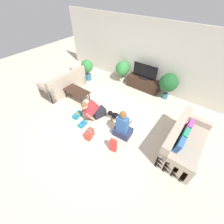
# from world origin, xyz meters

# --- Properties ---
(ground_plane) EXTENTS (16.00, 16.00, 0.00)m
(ground_plane) POSITION_xyz_m (0.00, 0.00, 0.00)
(ground_plane) COLOR beige
(wall_back) EXTENTS (8.40, 0.06, 2.60)m
(wall_back) POSITION_xyz_m (0.00, 2.63, 1.30)
(wall_back) COLOR beige
(wall_back) RESTS_ON ground_plane
(sofa_left) EXTENTS (0.82, 1.79, 0.86)m
(sofa_left) POSITION_xyz_m (-2.44, 0.25, 0.31)
(sofa_left) COLOR tan
(sofa_left) RESTS_ON ground_plane
(sofa_right) EXTENTS (0.82, 1.79, 0.86)m
(sofa_right) POSITION_xyz_m (2.44, 0.26, 0.31)
(sofa_right) COLOR tan
(sofa_right) RESTS_ON ground_plane
(coffee_table) EXTENTS (1.02, 0.51, 0.41)m
(coffee_table) POSITION_xyz_m (-1.57, 0.15, 0.36)
(coffee_table) COLOR #382319
(coffee_table) RESTS_ON ground_plane
(tv_console) EXTENTS (1.37, 0.43, 0.50)m
(tv_console) POSITION_xyz_m (0.10, 2.35, 0.25)
(tv_console) COLOR #382319
(tv_console) RESTS_ON ground_plane
(tv) EXTENTS (1.02, 0.20, 0.60)m
(tv) POSITION_xyz_m (0.10, 2.35, 0.76)
(tv) COLOR black
(tv) RESTS_ON tv_console
(potted_plant_back_right) EXTENTS (0.68, 0.68, 1.04)m
(potted_plant_back_right) POSITION_xyz_m (1.14, 2.30, 0.68)
(potted_plant_back_right) COLOR #336B84
(potted_plant_back_right) RESTS_ON ground_plane
(potted_plant_back_left) EXTENTS (0.61, 0.61, 0.95)m
(potted_plant_back_left) POSITION_xyz_m (-0.93, 2.30, 0.62)
(potted_plant_back_left) COLOR beige
(potted_plant_back_left) RESTS_ON ground_plane
(potted_plant_corner_left) EXTENTS (0.54, 0.54, 0.94)m
(potted_plant_corner_left) POSITION_xyz_m (-2.29, 1.50, 0.60)
(potted_plant_corner_left) COLOR #336B84
(potted_plant_corner_left) RESTS_ON ground_plane
(person_kneeling) EXTENTS (0.53, 0.83, 0.80)m
(person_kneeling) POSITION_xyz_m (-0.36, -0.27, 0.36)
(person_kneeling) COLOR #23232D
(person_kneeling) RESTS_ON ground_plane
(person_sitting) EXTENTS (0.55, 0.50, 0.99)m
(person_sitting) POSITION_xyz_m (0.84, -0.29, 0.36)
(person_sitting) COLOR #283351
(person_sitting) RESTS_ON ground_plane
(dog) EXTENTS (0.50, 0.26, 0.34)m
(dog) POSITION_xyz_m (0.24, 0.08, 0.22)
(dog) COLOR black
(dog) RESTS_ON ground_plane
(gift_box_a) EXTENTS (0.19, 0.29, 0.16)m
(gift_box_a) POSITION_xyz_m (-0.42, -0.74, 0.05)
(gift_box_a) COLOR teal
(gift_box_a) RESTS_ON ground_plane
(gift_box_b) EXTENTS (0.22, 0.33, 0.34)m
(gift_box_b) POSITION_xyz_m (0.11, -0.96, 0.14)
(gift_box_b) COLOR red
(gift_box_b) RESTS_ON ground_plane
(gift_box_c) EXTENTS (0.19, 0.33, 0.22)m
(gift_box_c) POSITION_xyz_m (-0.84, -0.57, 0.08)
(gift_box_c) COLOR teal
(gift_box_c) RESTS_ON ground_plane
(gift_bag_a) EXTENTS (0.21, 0.15, 0.46)m
(gift_bag_a) POSITION_xyz_m (0.95, -0.90, 0.22)
(gift_bag_a) COLOR red
(gift_bag_a) RESTS_ON ground_plane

